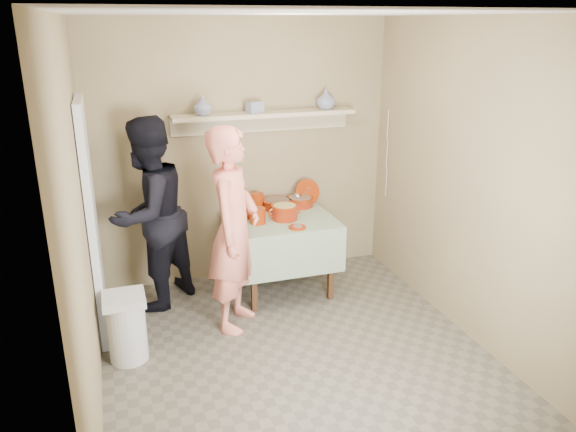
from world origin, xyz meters
name	(u,v)px	position (x,y,z in m)	size (l,w,h in m)	color
ground	(299,360)	(0.00, 0.00, 0.00)	(3.50, 3.50, 0.00)	#625B4D
tile_panel	(93,223)	(-1.46, 0.95, 1.00)	(0.06, 0.70, 2.00)	silver
plate_stack_a	(240,202)	(-0.09, 1.53, 0.86)	(0.15, 0.15, 0.20)	maroon
plate_stack_b	(257,201)	(0.08, 1.56, 0.85)	(0.14, 0.14, 0.17)	maroon
bowl_stack	(258,216)	(-0.01, 1.16, 0.84)	(0.15, 0.15, 0.15)	maroon
empty_bowl	(245,215)	(-0.09, 1.36, 0.78)	(0.16, 0.16, 0.05)	maroon
propped_lid	(307,192)	(0.63, 1.58, 0.88)	(0.28, 0.28, 0.02)	maroon
vase_right	(326,99)	(0.83, 1.63, 1.82)	(0.19, 0.19, 0.20)	navy
vase_left	(203,106)	(-0.40, 1.61, 1.81)	(0.17, 0.17, 0.18)	navy
ceramic_box	(255,107)	(0.10, 1.62, 1.77)	(0.15, 0.11, 0.11)	navy
person_cook	(234,230)	(-0.34, 0.72, 0.88)	(0.65, 0.42, 1.77)	#F37E69
person_helper	(149,215)	(-0.98, 1.34, 0.89)	(0.87, 0.67, 1.78)	black
room_shell	(301,163)	(0.00, 0.00, 1.61)	(3.04, 3.54, 2.62)	#93825A
serving_table	(281,228)	(0.25, 1.28, 0.64)	(0.97, 0.97, 0.76)	#4C2D16
cazuela_meat_a	(277,203)	(0.28, 1.51, 0.82)	(0.30, 0.30, 0.10)	maroon
cazuela_meat_b	(300,201)	(0.53, 1.52, 0.82)	(0.28, 0.28, 0.10)	maroon
ladle	(298,196)	(0.51, 1.52, 0.87)	(0.08, 0.26, 0.19)	silver
cazuela_rice	(285,211)	(0.26, 1.18, 0.85)	(0.33, 0.25, 0.14)	maroon
front_plate	(297,227)	(0.29, 0.92, 0.77)	(0.16, 0.16, 0.03)	maroon
wall_shelf	(264,116)	(0.20, 1.65, 1.67)	(1.80, 0.25, 0.21)	#BFB28E
trash_bin	(127,327)	(-1.28, 0.44, 0.28)	(0.32, 0.32, 0.56)	silver
electrical_cord	(387,154)	(1.47, 1.48, 1.25)	(0.01, 0.05, 0.90)	silver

